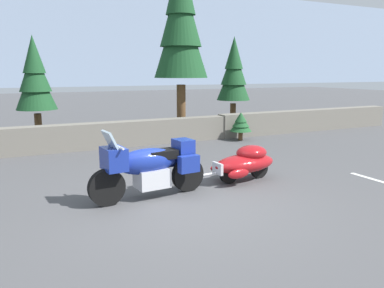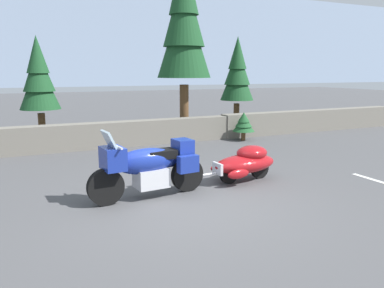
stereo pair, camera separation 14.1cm
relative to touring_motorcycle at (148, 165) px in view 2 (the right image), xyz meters
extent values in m
plane|color=#4C4C4F|center=(0.52, -0.67, -0.62)|extent=(80.00, 80.00, 0.00)
cube|color=slate|center=(0.52, 5.16, -0.23)|extent=(8.00, 0.51, 0.79)
cube|color=slate|center=(8.52, 5.12, -0.20)|extent=(8.00, 0.51, 0.84)
cube|color=#8C9EB7|center=(0.52, 95.13, 7.38)|extent=(240.00, 80.00, 16.00)
cylinder|color=black|center=(-0.82, -0.08, -0.29)|extent=(0.67, 0.20, 0.66)
cylinder|color=black|center=(0.83, 0.08, -0.29)|extent=(0.67, 0.20, 0.66)
cube|color=silver|center=(0.06, 0.01, -0.24)|extent=(0.64, 0.49, 0.36)
ellipsoid|color=navy|center=(-0.04, 0.00, 0.09)|extent=(1.24, 0.55, 0.48)
cube|color=navy|center=(-0.67, -0.06, 0.21)|extent=(0.41, 0.55, 0.40)
cube|color=#9EB7C6|center=(-0.72, -0.07, 0.54)|extent=(0.23, 0.46, 0.34)
cube|color=black|center=(0.26, 0.02, 0.19)|extent=(0.59, 0.41, 0.16)
cube|color=navy|center=(0.73, 0.07, 0.29)|extent=(0.36, 0.43, 0.28)
cube|color=navy|center=(0.71, -0.24, 0.01)|extent=(0.41, 0.20, 0.32)
cube|color=navy|center=(0.65, 0.36, 0.01)|extent=(0.41, 0.20, 0.32)
cylinder|color=silver|center=(-0.62, -0.06, 0.44)|extent=(0.10, 0.70, 0.04)
cylinder|color=silver|center=(-0.77, -0.07, -0.04)|extent=(0.26, 0.09, 0.54)
cylinder|color=black|center=(1.84, 0.17, -0.40)|extent=(0.45, 0.14, 0.44)
cylinder|color=black|center=(2.66, 0.25, -0.40)|extent=(0.45, 0.14, 0.44)
ellipsoid|color=maroon|center=(2.25, 0.21, -0.24)|extent=(1.56, 0.81, 0.40)
ellipsoid|color=maroon|center=(2.43, 0.22, -0.02)|extent=(0.77, 0.62, 0.32)
cube|color=silver|center=(1.54, 0.14, -0.26)|extent=(0.09, 0.32, 0.24)
ellipsoid|color=maroon|center=(1.87, -0.15, -0.34)|extent=(0.53, 0.19, 0.20)
ellipsoid|color=maroon|center=(1.81, 0.49, -0.34)|extent=(0.53, 0.19, 0.20)
cylinder|color=silver|center=(1.16, 0.11, -0.35)|extent=(0.70, 0.11, 0.05)
cylinder|color=brown|center=(3.40, 6.11, 0.31)|extent=(0.32, 0.32, 1.87)
cone|color=#194723|center=(3.40, 6.11, 2.97)|extent=(1.90, 1.90, 2.96)
cone|color=#194723|center=(3.40, 6.11, 3.86)|extent=(1.47, 1.47, 2.59)
cylinder|color=brown|center=(-1.41, 6.72, -0.12)|extent=(0.23, 0.23, 1.00)
cone|color=#194723|center=(-1.41, 6.72, 1.30)|extent=(1.27, 1.27, 1.58)
cone|color=#194723|center=(-1.41, 6.72, 1.78)|extent=(0.99, 0.99, 1.38)
cone|color=#194723|center=(-1.41, 6.72, 2.25)|extent=(0.70, 0.70, 1.19)
cylinder|color=brown|center=(5.95, 6.68, -0.09)|extent=(0.23, 0.23, 1.07)
cone|color=#194723|center=(5.95, 6.68, 1.43)|extent=(1.32, 1.32, 1.68)
cone|color=#194723|center=(5.95, 6.68, 1.93)|extent=(1.02, 1.02, 1.47)
cone|color=#194723|center=(5.95, 6.68, 2.44)|extent=(0.73, 0.73, 1.26)
cylinder|color=brown|center=(4.91, 4.47, -0.48)|extent=(0.15, 0.15, 0.28)
cone|color=#1E5128|center=(4.91, 4.47, -0.08)|extent=(0.76, 0.76, 0.44)
cone|color=#1E5128|center=(4.91, 4.47, 0.05)|extent=(0.59, 0.59, 0.39)
cone|color=#1E5128|center=(4.91, 4.47, 0.18)|extent=(0.42, 0.42, 0.33)
camera|label=1|loc=(-2.28, -6.56, 1.71)|focal=35.92mm
camera|label=2|loc=(-2.15, -6.62, 1.71)|focal=35.92mm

